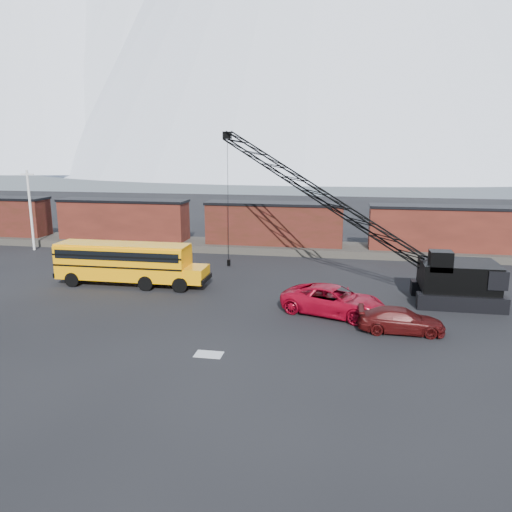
{
  "coord_description": "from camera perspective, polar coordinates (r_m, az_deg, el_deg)",
  "views": [
    {
      "loc": [
        7.08,
        -26.65,
        10.25
      ],
      "look_at": [
        1.13,
        5.79,
        3.0
      ],
      "focal_mm": 35.0,
      "sensor_mm": 36.0,
      "label": 1
    }
  ],
  "objects": [
    {
      "name": "ground",
      "position": [
        29.42,
        -4.24,
        -8.03
      ],
      "size": [
        160.0,
        160.0,
        0.0
      ],
      "primitive_type": "plane",
      "color": "black",
      "rests_on": "ground"
    },
    {
      "name": "crawler_crane",
      "position": [
        37.8,
        7.36,
        6.88
      ],
      "size": [
        20.66,
        9.97,
        11.67
      ],
      "color": "black",
      "rests_on": "ground"
    },
    {
      "name": "boxcar_east_near",
      "position": [
        50.03,
        20.57,
        3.0
      ],
      "size": [
        13.7,
        3.1,
        4.17
      ],
      "color": "#411912",
      "rests_on": "gravel_berm"
    },
    {
      "name": "maroon_suv",
      "position": [
        29.42,
        16.25,
        -7.07
      ],
      "size": [
        4.78,
        1.96,
        1.38
      ],
      "primitive_type": "imported",
      "rotation": [
        0.0,
        0.0,
        1.58
      ],
      "color": "#430C0C",
      "rests_on": "ground"
    },
    {
      "name": "school_bus",
      "position": [
        38.54,
        -14.46,
        -0.68
      ],
      "size": [
        11.65,
        2.65,
        3.19
      ],
      "color": "#FF9F05",
      "rests_on": "ground"
    },
    {
      "name": "red_pickup",
      "position": [
        31.48,
        8.86,
        -5.04
      ],
      "size": [
        7.05,
        4.87,
        1.79
      ],
      "primitive_type": "imported",
      "rotation": [
        0.0,
        0.0,
        1.25
      ],
      "color": "#AC0820",
      "rests_on": "ground"
    },
    {
      "name": "snow_patch",
      "position": [
        25.72,
        -5.42,
        -11.13
      ],
      "size": [
        1.4,
        0.9,
        0.02
      ],
      "primitive_type": "cube",
      "color": "silver",
      "rests_on": "ground"
    },
    {
      "name": "boxcar_mid",
      "position": [
        49.73,
        2.1,
        3.73
      ],
      "size": [
        13.7,
        3.1,
        4.17
      ],
      "color": "#541B17",
      "rests_on": "gravel_berm"
    },
    {
      "name": "gravel_berm",
      "position": [
        50.15,
        2.08,
        1.0
      ],
      "size": [
        120.0,
        5.0,
        0.7
      ],
      "primitive_type": "cube",
      "color": "#47433B",
      "rests_on": "ground"
    },
    {
      "name": "utility_pole",
      "position": [
        54.75,
        -24.37,
        4.9
      ],
      "size": [
        1.4,
        0.24,
        8.0
      ],
      "color": "silver",
      "rests_on": "ground"
    },
    {
      "name": "boxcar_west_near",
      "position": [
        54.37,
        -14.87,
        4.07
      ],
      "size": [
        13.7,
        3.1,
        4.17
      ],
      "color": "#411912",
      "rests_on": "gravel_berm"
    }
  ]
}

